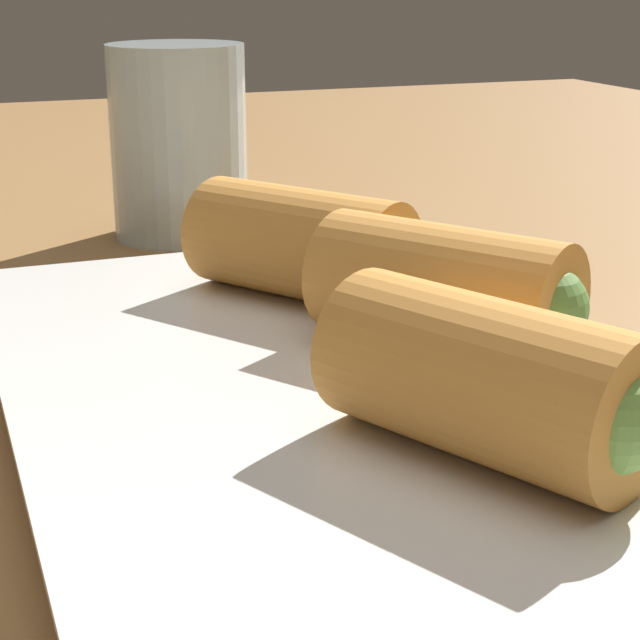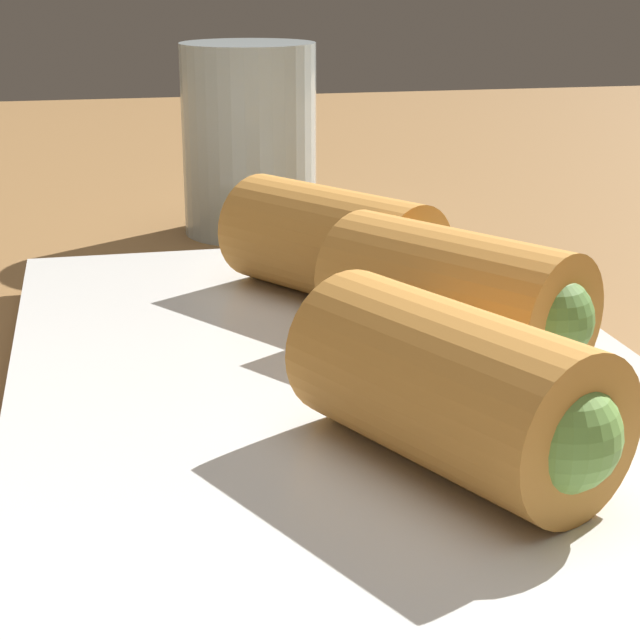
% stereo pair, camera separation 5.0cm
% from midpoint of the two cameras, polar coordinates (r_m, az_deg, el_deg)
% --- Properties ---
extents(table_surface, '(1.80, 1.40, 0.02)m').
position_cam_midpoint_polar(table_surface, '(0.38, -3.97, -5.35)').
color(table_surface, olive).
rests_on(table_surface, ground).
extents(serving_plate, '(0.34, 0.21, 0.01)m').
position_cam_midpoint_polar(serving_plate, '(0.36, -3.97, -3.90)').
color(serving_plate, silver).
rests_on(serving_plate, table_surface).
extents(roll_front_left, '(0.10, 0.09, 0.04)m').
position_cam_midpoint_polar(roll_front_left, '(0.37, 3.38, 1.49)').
color(roll_front_left, '#C68438').
rests_on(roll_front_left, serving_plate).
extents(roll_front_right, '(0.10, 0.09, 0.04)m').
position_cam_midpoint_polar(roll_front_right, '(0.43, -3.91, 3.96)').
color(roll_front_right, '#C68438').
rests_on(roll_front_right, serving_plate).
extents(roll_back_left, '(0.10, 0.08, 0.04)m').
position_cam_midpoint_polar(roll_back_left, '(0.29, 4.67, -3.51)').
color(roll_back_left, '#C68438').
rests_on(roll_back_left, serving_plate).
extents(drinking_glass, '(0.07, 0.07, 0.10)m').
position_cam_midpoint_polar(drinking_glass, '(0.60, -9.97, 9.31)').
color(drinking_glass, silver).
rests_on(drinking_glass, table_surface).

